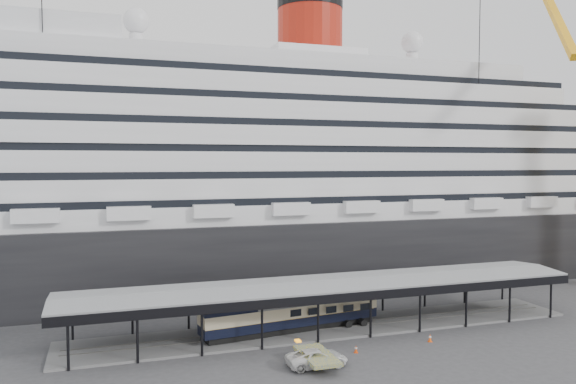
# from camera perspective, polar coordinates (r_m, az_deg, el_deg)

# --- Properties ---
(ground) EXTENTS (200.00, 200.00, 0.00)m
(ground) POSITION_cam_1_polar(r_m,az_deg,el_deg) (57.99, 6.16, -15.01)
(ground) COLOR #39393C
(ground) RESTS_ON ground
(cruise_ship) EXTENTS (130.00, 30.00, 43.90)m
(cruise_ship) POSITION_cam_1_polar(r_m,az_deg,el_deg) (85.28, -2.79, 3.29)
(cruise_ship) COLOR black
(cruise_ship) RESTS_ON ground
(platform_canopy) EXTENTS (56.00, 9.18, 5.30)m
(platform_canopy) POSITION_cam_1_polar(r_m,az_deg,el_deg) (61.72, 4.19, -11.60)
(platform_canopy) COLOR slate
(platform_canopy) RESTS_ON ground
(port_truck) EXTENTS (5.49, 2.58, 1.52)m
(port_truck) POSITION_cam_1_polar(r_m,az_deg,el_deg) (51.43, 2.95, -16.48)
(port_truck) COLOR silver
(port_truck) RESTS_ON ground
(pullman_carriage) EXTENTS (19.94, 5.09, 19.42)m
(pullman_carriage) POSITION_cam_1_polar(r_m,az_deg,el_deg) (60.25, 0.39, -11.93)
(pullman_carriage) COLOR black
(pullman_carriage) RESTS_ON ground
(traffic_cone_left) EXTENTS (0.36, 0.36, 0.67)m
(traffic_cone_left) POSITION_cam_1_polar(r_m,az_deg,el_deg) (53.22, 2.05, -16.28)
(traffic_cone_left) COLOR #D0480B
(traffic_cone_left) RESTS_ON ground
(traffic_cone_mid) EXTENTS (0.46, 0.46, 0.73)m
(traffic_cone_mid) POSITION_cam_1_polar(r_m,az_deg,el_deg) (55.24, 6.92, -15.55)
(traffic_cone_mid) COLOR #DD430C
(traffic_cone_mid) RESTS_ON ground
(traffic_cone_right) EXTENTS (0.49, 0.49, 0.81)m
(traffic_cone_right) POSITION_cam_1_polar(r_m,az_deg,el_deg) (59.68, 14.23, -14.16)
(traffic_cone_right) COLOR #F5520D
(traffic_cone_right) RESTS_ON ground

